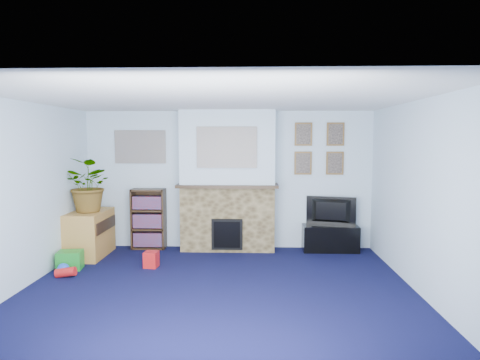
{
  "coord_description": "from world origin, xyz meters",
  "views": [
    {
      "loc": [
        0.47,
        -5.22,
        1.91
      ],
      "look_at": [
        0.25,
        1.0,
        1.32
      ],
      "focal_mm": 32.0,
      "sensor_mm": 36.0,
      "label": 1
    }
  ],
  "objects_px": {
    "television": "(331,211)",
    "bookshelf": "(149,220)",
    "sideboard": "(90,235)",
    "tv_stand": "(330,238)"
  },
  "relations": [
    {
      "from": "tv_stand",
      "to": "bookshelf",
      "type": "bearing_deg",
      "value": 178.61
    },
    {
      "from": "tv_stand",
      "to": "television",
      "type": "distance_m",
      "value": 0.46
    },
    {
      "from": "television",
      "to": "sideboard",
      "type": "xyz_separation_m",
      "value": [
        -4.0,
        -0.47,
        -0.34
      ]
    },
    {
      "from": "tv_stand",
      "to": "television",
      "type": "bearing_deg",
      "value": 90.0
    },
    {
      "from": "television",
      "to": "bookshelf",
      "type": "bearing_deg",
      "value": 13.71
    },
    {
      "from": "bookshelf",
      "to": "sideboard",
      "type": "height_order",
      "value": "bookshelf"
    },
    {
      "from": "tv_stand",
      "to": "television",
      "type": "relative_size",
      "value": 1.11
    },
    {
      "from": "sideboard",
      "to": "bookshelf",
      "type": "bearing_deg",
      "value": 31.88
    },
    {
      "from": "television",
      "to": "bookshelf",
      "type": "xyz_separation_m",
      "value": [
        -3.15,
        0.06,
        -0.19
      ]
    },
    {
      "from": "tv_stand",
      "to": "bookshelf",
      "type": "xyz_separation_m",
      "value": [
        -3.15,
        0.08,
        0.28
      ]
    }
  ]
}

